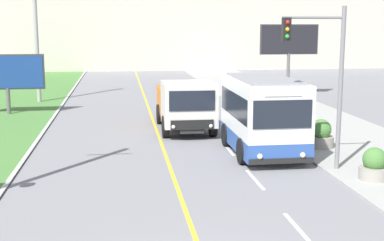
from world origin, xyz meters
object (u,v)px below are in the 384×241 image
Objects in this scene: billboard_small at (7,73)px; dump_truck at (187,106)px; city_bus at (263,116)px; traffic_light_mast at (324,68)px; planter_round_second at (321,135)px; billboard_large at (289,42)px; planter_round_near at (374,165)px; utility_pole_far at (36,27)px.

dump_truck is at bearing -34.91° from billboard_small.
city_bus is 0.91× the size of traffic_light_mast.
city_bus is 2.93m from planter_round_second.
planter_round_second is (-3.92, -16.85, -3.35)m from billboard_large.
dump_truck is 5.73× the size of planter_round_near.
planter_round_second is at bearing -39.17° from dump_truck.
dump_truck is at bearing 117.80° from city_bus.
planter_round_second is at bearing -48.94° from utility_pole_far.
utility_pole_far is at bearing 124.19° from city_bus.
dump_truck is 11.97m from billboard_small.
dump_truck is 15.78m from billboard_large.
traffic_light_mast is 20.87m from billboard_large.
billboard_large is at bearing 76.89° from planter_round_second.
dump_truck is 6.79m from planter_round_second.
billboard_small reaches higher than planter_round_near.
billboard_large is at bearing 75.46° from traffic_light_mast.
planter_round_second is (5.24, -4.27, -0.71)m from dump_truck.
city_bus is at bearing 116.16° from traffic_light_mast.
billboard_large is 4.79× the size of planter_round_near.
traffic_light_mast is 5.36× the size of planter_round_near.
city_bus is at bearing -43.36° from billboard_small.
billboard_large is 17.62m from planter_round_second.
city_bus is 18.75m from billboard_large.
dump_truck is 1.20× the size of billboard_large.
billboard_large is at bearing 2.70° from utility_pole_far.
planter_round_near is (1.34, -1.48, -3.19)m from traffic_light_mast.
traffic_light_mast reaches higher than city_bus.
billboard_small is at bearing -102.31° from utility_pole_far.
planter_round_second is at bearing 11.16° from city_bus.
planter_round_second is at bearing -103.11° from billboard_large.
traffic_light_mast reaches higher than billboard_small.
traffic_light_mast is (1.39, -2.82, 2.16)m from city_bus.
billboard_large is 22.29m from planter_round_near.
dump_truck is (-2.53, 4.80, -0.27)m from city_bus.
billboard_large is (5.24, 20.20, 0.21)m from traffic_light_mast.
dump_truck is 15.10m from utility_pole_far.
utility_pole_far is at bearing 131.06° from planter_round_second.
billboard_small reaches higher than planter_round_second.
utility_pole_far is 1.71× the size of traffic_light_mast.
dump_truck is at bearing 120.03° from planter_round_near.
utility_pole_far is at bearing -177.30° from billboard_large.
billboard_large is at bearing 69.13° from city_bus.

